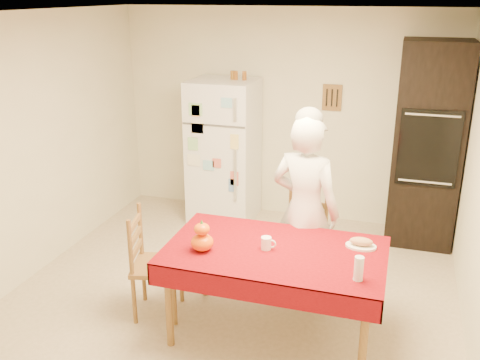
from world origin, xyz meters
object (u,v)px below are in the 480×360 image
at_px(oven_cabinet, 427,146).
at_px(bread_plate, 361,246).
at_px(chair_far, 302,240).
at_px(chair_left, 149,260).
at_px(dining_table, 275,257).
at_px(seated_woman, 305,211).
at_px(wine_glass, 359,268).
at_px(refrigerator, 224,151).
at_px(coffee_mug, 266,243).
at_px(pumpkin_lower, 202,242).

height_order(oven_cabinet, bread_plate, oven_cabinet).
relative_size(chair_far, chair_left, 1.00).
xyz_separation_m(chair_far, bread_plate, (0.56, -0.51, 0.26)).
bearing_deg(chair_far, dining_table, -80.16).
xyz_separation_m(dining_table, seated_woman, (0.12, 0.60, 0.16)).
xyz_separation_m(wine_glass, bread_plate, (-0.03, 0.52, -0.08)).
relative_size(refrigerator, dining_table, 1.00).
xyz_separation_m(refrigerator, bread_plate, (1.78, -1.91, -0.08)).
bearing_deg(dining_table, bread_plate, 20.51).
distance_m(oven_cabinet, coffee_mug, 2.53).
xyz_separation_m(oven_cabinet, coffee_mug, (-1.20, -2.21, -0.29)).
relative_size(oven_cabinet, bread_plate, 9.17).
bearing_deg(chair_far, pumpkin_lower, -107.91).
relative_size(oven_cabinet, dining_table, 1.29).
height_order(chair_left, bread_plate, chair_left).
distance_m(dining_table, wine_glass, 0.73).
height_order(oven_cabinet, chair_left, oven_cabinet).
xyz_separation_m(chair_far, seated_woman, (0.04, -0.14, 0.35)).
height_order(wine_glass, bread_plate, wine_glass).
height_order(coffee_mug, bread_plate, coffee_mug).
distance_m(pumpkin_lower, bread_plate, 1.24).
relative_size(seated_woman, wine_glass, 9.73).
bearing_deg(seated_woman, chair_far, -59.15).
xyz_separation_m(pumpkin_lower, wine_glass, (1.20, -0.10, 0.02)).
bearing_deg(chair_left, wine_glass, -112.90).
relative_size(oven_cabinet, seated_woman, 1.28).
relative_size(chair_left, seated_woman, 0.55).
height_order(refrigerator, seated_woman, seated_woman).
distance_m(seated_woman, pumpkin_lower, 1.02).
bearing_deg(bread_plate, oven_cabinet, 75.78).
height_order(dining_table, seated_woman, seated_woman).
relative_size(refrigerator, bread_plate, 7.08).
relative_size(chair_far, coffee_mug, 9.50).
relative_size(refrigerator, oven_cabinet, 0.77).
relative_size(dining_table, bread_plate, 7.08).
relative_size(refrigerator, wine_glass, 9.66).
distance_m(refrigerator, dining_table, 2.44).
bearing_deg(wine_glass, coffee_mug, 159.95).
xyz_separation_m(refrigerator, wine_glass, (1.81, -2.42, -0.00)).
bearing_deg(wine_glass, seated_woman, 121.58).
height_order(oven_cabinet, seated_woman, oven_cabinet).
distance_m(chair_left, coffee_mug, 1.06).
height_order(oven_cabinet, chair_far, oven_cabinet).
xyz_separation_m(refrigerator, coffee_mug, (1.08, -2.16, -0.04)).
distance_m(chair_far, wine_glass, 1.23).
height_order(refrigerator, chair_left, refrigerator).
bearing_deg(coffee_mug, chair_left, 179.88).
bearing_deg(bread_plate, refrigerator, 133.05).
bearing_deg(pumpkin_lower, refrigerator, 104.81).
bearing_deg(dining_table, chair_far, 84.14).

